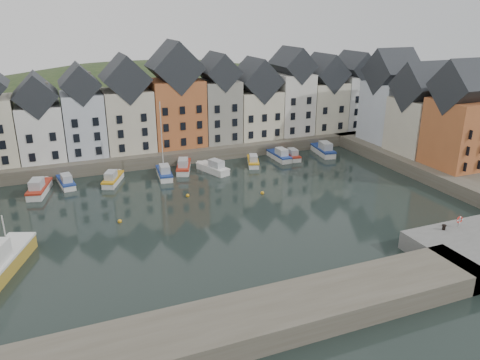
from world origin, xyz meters
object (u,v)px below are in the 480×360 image
life_ring_post (460,220)px  boat_a (39,189)px  boat_d (164,173)px  mooring_bollard (444,227)px

life_ring_post → boat_a: bearing=141.7°
boat_d → life_ring_post: size_ratio=9.09×
mooring_bollard → boat_d: bearing=124.0°
boat_d → mooring_bollard: boat_d is taller
mooring_bollard → life_ring_post: bearing=-3.8°
life_ring_post → mooring_bollard: bearing=176.2°
boat_a → mooring_bollard: bearing=-25.7°
boat_d → life_ring_post: (24.59, -33.72, 2.09)m
boat_a → boat_d: boat_d is taller
boat_a → life_ring_post: life_ring_post is taller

